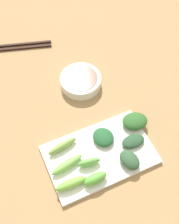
% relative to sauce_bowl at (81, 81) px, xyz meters
% --- Properties ---
extents(tabletop, '(2.10, 2.10, 0.02)m').
position_rel_sauce_bowl_xyz_m(tabletop, '(0.11, -0.02, -0.03)').
color(tabletop, '#9C7B4F').
rests_on(tabletop, ground).
extents(sauce_bowl, '(0.13, 0.13, 0.04)m').
position_rel_sauce_bowl_xyz_m(sauce_bowl, '(0.00, 0.00, 0.00)').
color(sauce_bowl, silver).
rests_on(sauce_bowl, tabletop).
extents(serving_plate, '(0.18, 0.29, 0.01)m').
position_rel_sauce_bowl_xyz_m(serving_plate, '(0.25, -0.05, -0.01)').
color(serving_plate, white).
rests_on(serving_plate, tabletop).
extents(broccoli_leafy_0, '(0.04, 0.07, 0.02)m').
position_rel_sauce_bowl_xyz_m(broccoli_leafy_0, '(0.26, 0.05, 0.00)').
color(broccoli_leafy_0, '#274B2E').
rests_on(broccoli_leafy_0, serving_plate).
extents(broccoli_stalk_1, '(0.03, 0.06, 0.03)m').
position_rel_sauce_bowl_xyz_m(broccoli_stalk_1, '(0.27, -0.09, 0.01)').
color(broccoli_stalk_1, '#66A94C').
rests_on(broccoli_stalk_1, serving_plate).
extents(broccoli_stalk_2, '(0.04, 0.10, 0.02)m').
position_rel_sauce_bowl_xyz_m(broccoli_stalk_2, '(0.25, -0.15, 0.00)').
color(broccoli_stalk_2, '#76B150').
rests_on(broccoli_stalk_2, serving_plate).
extents(broccoli_stalk_3, '(0.03, 0.08, 0.03)m').
position_rel_sauce_bowl_xyz_m(broccoli_stalk_3, '(0.30, -0.16, 0.01)').
color(broccoli_stalk_3, '#75B945').
rests_on(broccoli_stalk_3, serving_plate).
extents(broccoli_stalk_4, '(0.03, 0.06, 0.03)m').
position_rel_sauce_bowl_xyz_m(broccoli_stalk_4, '(0.32, -0.10, 0.01)').
color(broccoli_stalk_4, '#5DB041').
rests_on(broccoli_stalk_4, serving_plate).
extents(broccoli_stalk_5, '(0.04, 0.09, 0.02)m').
position_rel_sauce_bowl_xyz_m(broccoli_stalk_5, '(0.19, -0.14, 0.00)').
color(broccoli_stalk_5, '#77A048').
rests_on(broccoli_stalk_5, serving_plate).
extents(broccoli_leafy_6, '(0.07, 0.09, 0.03)m').
position_rel_sauce_bowl_xyz_m(broccoli_leafy_6, '(0.21, 0.08, 0.01)').
color(broccoli_leafy_6, '#2B5D26').
rests_on(broccoli_leafy_6, serving_plate).
extents(broccoli_leafy_7, '(0.07, 0.06, 0.03)m').
position_rel_sauce_bowl_xyz_m(broccoli_leafy_7, '(0.31, 0.01, 0.01)').
color(broccoli_leafy_7, '#305334').
rests_on(broccoli_leafy_7, serving_plate).
extents(broccoli_leafy_8, '(0.08, 0.07, 0.02)m').
position_rel_sauce_bowl_xyz_m(broccoli_leafy_8, '(0.21, -0.02, 0.00)').
color(broccoli_leafy_8, '#20572D').
rests_on(broccoli_leafy_8, serving_plate).
extents(chopsticks, '(0.09, 0.23, 0.01)m').
position_rel_sauce_bowl_xyz_m(chopsticks, '(-0.24, -0.13, -0.02)').
color(chopsticks, black).
rests_on(chopsticks, tabletop).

